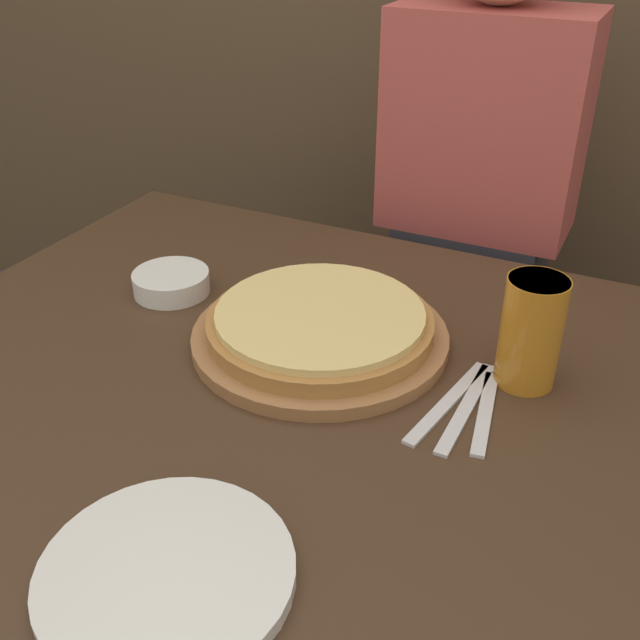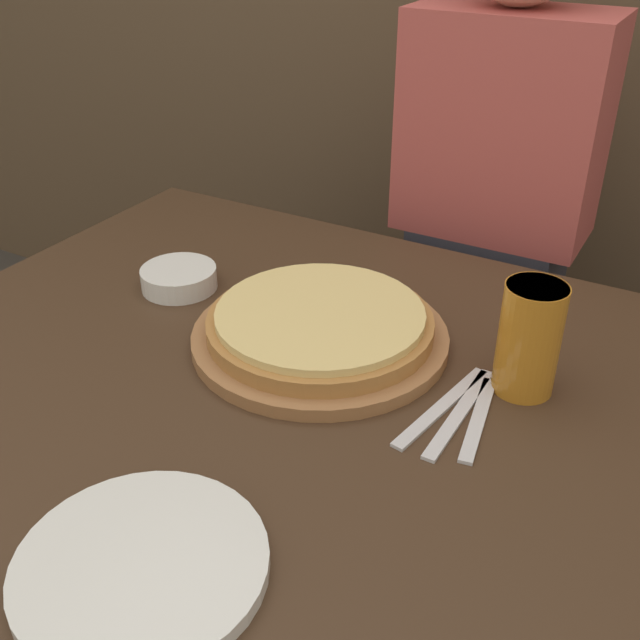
{
  "view_description": "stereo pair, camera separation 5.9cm",
  "coord_description": "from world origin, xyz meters",
  "views": [
    {
      "loc": [
        0.39,
        -0.72,
        1.32
      ],
      "look_at": [
        -0.03,
        0.12,
        0.76
      ],
      "focal_mm": 42.0,
      "sensor_mm": 36.0,
      "label": 1
    },
    {
      "loc": [
        0.44,
        -0.7,
        1.32
      ],
      "look_at": [
        -0.03,
        0.12,
        0.76
      ],
      "focal_mm": 42.0,
      "sensor_mm": 36.0,
      "label": 2
    }
  ],
  "objects": [
    {
      "name": "dinner_plate",
      "position": [
        0.03,
        -0.34,
        0.73
      ],
      "size": [
        0.26,
        0.26,
        0.02
      ],
      "color": "silver",
      "rests_on": "dining_table"
    },
    {
      "name": "beer_glass",
      "position": [
        0.27,
        0.16,
        0.8
      ],
      "size": [
        0.08,
        0.08,
        0.16
      ],
      "color": "#B7701E",
      "rests_on": "dining_table"
    },
    {
      "name": "side_bowl",
      "position": [
        -0.32,
        0.16,
        0.74
      ],
      "size": [
        0.13,
        0.13,
        0.04
      ],
      "color": "silver",
      "rests_on": "dining_table"
    },
    {
      "name": "pizza_on_board",
      "position": [
        -0.03,
        0.12,
        0.74
      ],
      "size": [
        0.38,
        0.38,
        0.06
      ],
      "color": "#99663D",
      "rests_on": "dining_table"
    },
    {
      "name": "fork",
      "position": [
        0.19,
        0.06,
        0.72
      ],
      "size": [
        0.05,
        0.21,
        0.0
      ],
      "color": "silver",
      "rests_on": "dining_table"
    },
    {
      "name": "diner_person",
      "position": [
        0.05,
        0.7,
        0.66
      ],
      "size": [
        0.37,
        0.21,
        1.32
      ],
      "color": "#33333D",
      "rests_on": "ground_plane"
    },
    {
      "name": "spoon",
      "position": [
        0.24,
        0.06,
        0.72
      ],
      "size": [
        0.05,
        0.18,
        0.0
      ],
      "color": "silver",
      "rests_on": "dining_table"
    },
    {
      "name": "dining_table",
      "position": [
        0.0,
        0.0,
        0.36
      ],
      "size": [
        1.26,
        1.04,
        0.72
      ],
      "color": "#3D2819",
      "rests_on": "ground_plane"
    },
    {
      "name": "dinner_knife",
      "position": [
        0.22,
        0.06,
        0.72
      ],
      "size": [
        0.02,
        0.21,
        0.0
      ],
      "color": "silver",
      "rests_on": "dining_table"
    }
  ]
}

